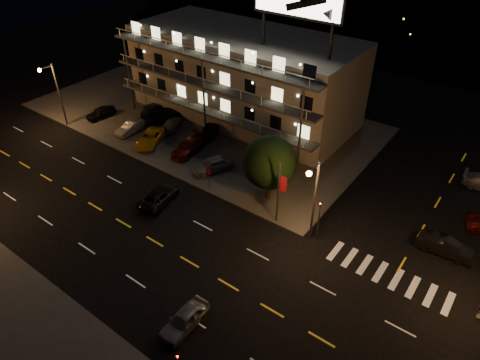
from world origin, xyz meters
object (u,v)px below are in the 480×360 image
Objects in this scene: side_car_0 at (445,246)px; road_car_east at (184,320)px; lot_car_4 at (213,165)px; tree at (269,164)px; road_car_west at (159,196)px; lot_car_2 at (150,138)px; lot_car_7 at (172,124)px.

side_car_0 is 21.93m from road_car_east.
tree is at bearing 20.72° from lot_car_4.
tree reaches higher than side_car_0.
road_car_west is at bearing -73.04° from lot_car_4.
tree is 10.99m from road_car_west.
lot_car_7 is (-0.52, 4.09, -0.08)m from lot_car_2.
lot_car_2 reaches higher than side_car_0.
road_car_east is 14.44m from road_car_west.
lot_car_2 is 1.21× the size of road_car_east.
lot_car_7 is 14.41m from road_car_west.
lot_car_7 is 33.00m from side_car_0.
lot_car_2 is 1.12× the size of lot_car_4.
road_car_east is 0.84× the size of road_car_west.
lot_car_7 is (-17.13, 4.58, -3.29)m from tree.
lot_car_2 is 4.13m from lot_car_7.
side_car_0 is at bearing -169.84° from road_car_west.
road_car_east is (19.95, -15.96, -0.14)m from lot_car_2.
road_car_east is (-12.47, -18.04, -0.03)m from side_car_0.
lot_car_2 is 1.18× the size of lot_car_7.
road_car_east is at bearing -32.43° from lot_car_4.
lot_car_7 is 0.95× the size of side_car_0.
lot_car_4 reaches higher than side_car_0.
side_car_0 is 0.91× the size of road_car_west.
side_car_0 is (32.43, 2.08, -0.11)m from lot_car_2.
road_car_west is at bearing -62.61° from lot_car_2.
tree is 1.57× the size of lot_car_7.
lot_car_2 is at bearing 89.66° from side_car_0.
road_car_west is (8.53, -7.12, -0.16)m from lot_car_2.
lot_car_2 is at bearing -50.72° from road_car_west.
lot_car_2 is 1.02× the size of road_car_west.
lot_car_2 reaches higher than road_car_west.
lot_car_4 is 1.08× the size of road_car_east.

